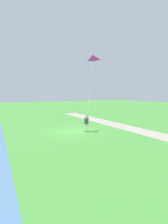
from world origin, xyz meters
TOP-DOWN VIEW (x-y plane):
  - ground_plane at (0.00, 0.00)m, footprint 120.00×120.00m
  - walkway_path at (-6.38, 2.00)m, footprint 3.31×32.06m
  - person_kite_flyer at (-1.11, 1.08)m, footprint 0.60×0.59m
  - flying_kite at (-3.12, -0.89)m, footprint 2.27×2.35m

SIDE VIEW (x-z plane):
  - ground_plane at x=0.00m, z-range 0.00..0.00m
  - walkway_path at x=-6.38m, z-range 0.00..0.02m
  - person_kite_flyer at x=-1.11m, z-range 0.13..1.96m
  - flying_kite at x=-3.12m, z-range 4.71..11.57m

